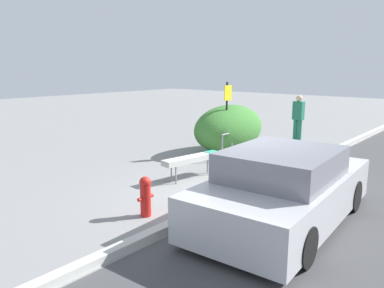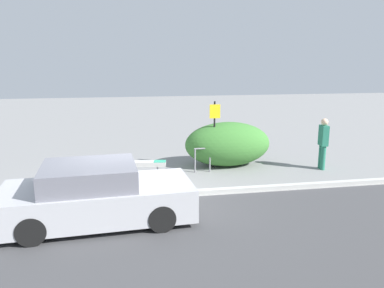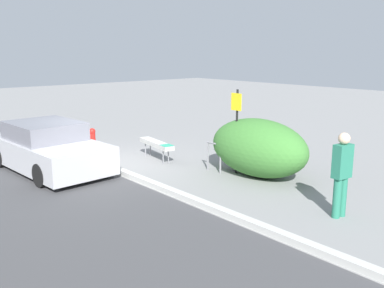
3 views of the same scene
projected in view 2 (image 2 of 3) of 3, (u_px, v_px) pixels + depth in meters
name	position (u px, v px, depth m)	size (l,w,h in m)	color
ground_plane	(128.00, 199.00, 9.97)	(60.00, 60.00, 0.00)	gray
curb	(128.00, 197.00, 9.96)	(60.00, 0.20, 0.13)	#B7B7B2
bench	(138.00, 164.00, 11.52)	(1.75, 0.58, 0.59)	gray
bike_rack	(202.00, 157.00, 12.31)	(0.55, 0.05, 0.83)	gray
sign_post	(214.00, 129.00, 12.55)	(0.36, 0.08, 2.30)	black
fire_hydrant	(50.00, 180.00, 10.25)	(0.36, 0.22, 0.77)	red
shrub_hedge	(228.00, 144.00, 13.04)	(3.00, 1.71, 1.54)	#3D7A33
pedestrian	(323.00, 142.00, 12.57)	(0.26, 0.42, 1.74)	#267259
parked_car_near	(96.00, 195.00, 8.43)	(4.32, 2.12, 1.36)	black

